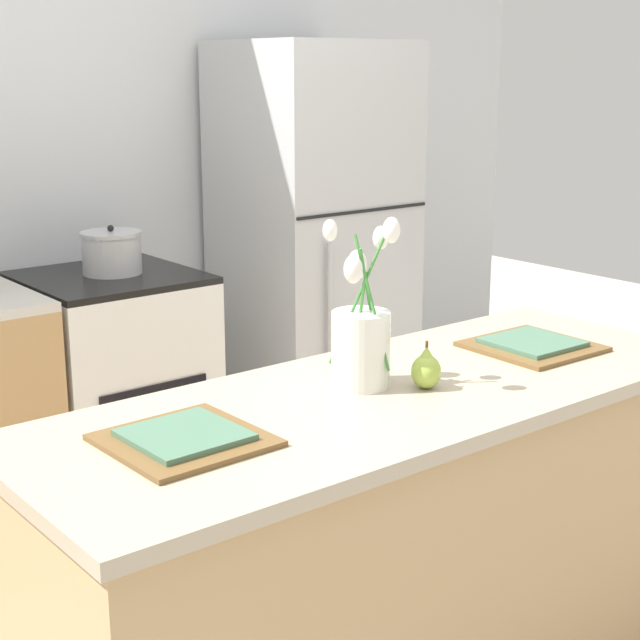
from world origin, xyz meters
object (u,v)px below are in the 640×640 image
(refrigerator, at_px, (313,251))
(plate_setting_right, at_px, (532,345))
(stove_range, at_px, (115,390))
(cooking_pot, at_px, (112,252))
(plate_setting_left, at_px, (184,438))
(pear_figurine, at_px, (426,370))
(flower_vase, at_px, (361,337))

(refrigerator, distance_m, plate_setting_right, 1.67)
(stove_range, height_order, cooking_pot, cooking_pot)
(refrigerator, distance_m, plate_setting_left, 2.25)
(plate_setting_right, bearing_deg, refrigerator, 72.23)
(plate_setting_right, bearing_deg, cooking_pot, 104.82)
(pear_figurine, relative_size, plate_setting_left, 0.38)
(stove_range, height_order, flower_vase, flower_vase)
(stove_range, xyz_separation_m, flower_vase, (-0.13, -1.53, 0.56))
(plate_setting_left, xyz_separation_m, cooking_pot, (0.66, 1.59, 0.07))
(flower_vase, bearing_deg, pear_figurine, -44.79)
(flower_vase, height_order, pear_figurine, flower_vase)
(flower_vase, bearing_deg, plate_setting_left, -174.29)
(stove_range, distance_m, cooking_pot, 0.52)
(plate_setting_left, bearing_deg, flower_vase, 5.71)
(plate_setting_left, relative_size, plate_setting_right, 1.00)
(stove_range, distance_m, flower_vase, 1.64)
(stove_range, height_order, refrigerator, refrigerator)
(stove_range, distance_m, refrigerator, 1.04)
(pear_figurine, relative_size, plate_setting_right, 0.38)
(cooking_pot, bearing_deg, plate_setting_right, -75.18)
(flower_vase, distance_m, pear_figurine, 0.17)
(refrigerator, bearing_deg, plate_setting_right, -107.77)
(flower_vase, bearing_deg, plate_setting_right, -5.19)
(flower_vase, xyz_separation_m, plate_setting_right, (0.57, -0.05, -0.11))
(pear_figurine, relative_size, cooking_pot, 0.53)
(plate_setting_left, xyz_separation_m, plate_setting_right, (1.08, 0.00, 0.00))
(refrigerator, bearing_deg, stove_range, -179.96)
(cooking_pot, bearing_deg, flower_vase, -95.42)
(stove_range, relative_size, plate_setting_left, 2.90)
(stove_range, bearing_deg, pear_figurine, -90.58)
(plate_setting_left, distance_m, plate_setting_right, 1.08)
(refrigerator, relative_size, cooking_pot, 7.79)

